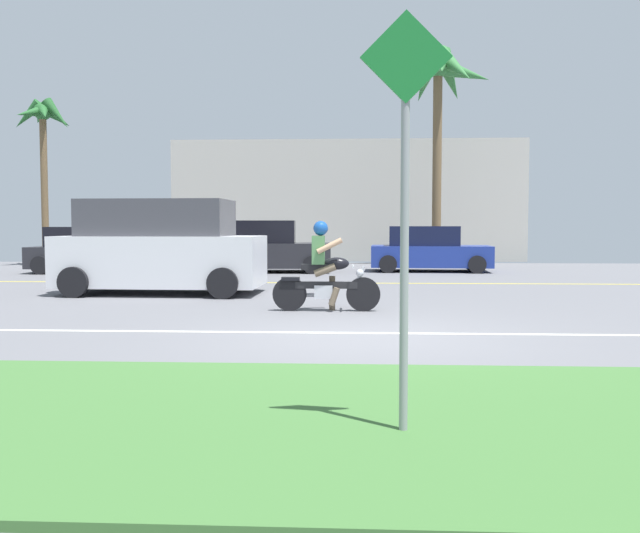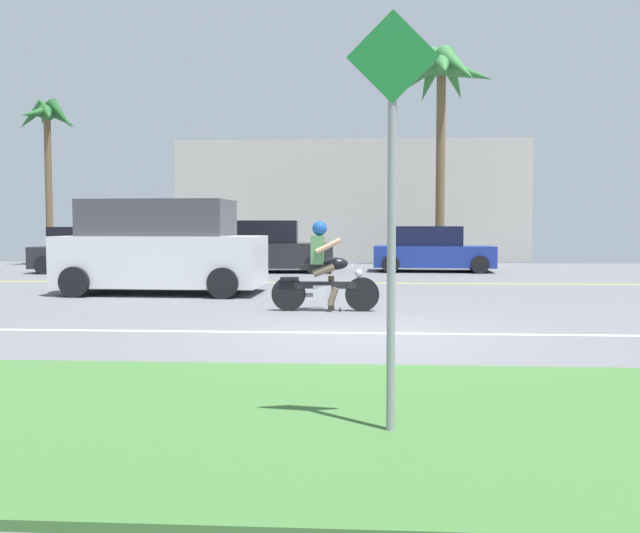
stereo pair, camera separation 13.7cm
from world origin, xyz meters
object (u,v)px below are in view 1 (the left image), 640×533
object	(u,v)px
parked_car_1	(263,248)
palm_tree_1	(437,80)
motorcyclist	(325,273)
palm_tree_0	(43,127)
parked_car_2	(428,250)
suv_nearby	(160,248)
parked_car_0	(93,251)
street_sign	(405,184)

from	to	relation	value
parked_car_1	palm_tree_1	xyz separation A→B (m)	(5.95, 3.86, 6.06)
motorcyclist	palm_tree_0	size ratio (longest dim) A/B	0.31
motorcyclist	parked_car_2	xyz separation A→B (m)	(2.89, 10.39, 0.03)
suv_nearby	parked_car_1	xyz separation A→B (m)	(1.30, 6.99, -0.22)
suv_nearby	palm_tree_0	bearing A→B (deg)	126.13
parked_car_0	parked_car_2	size ratio (longest dim) A/B	1.03
parked_car_2	palm_tree_1	distance (m)	6.99
motorcyclist	palm_tree_1	world-z (taller)	palm_tree_1
palm_tree_0	palm_tree_1	size ratio (longest dim) A/B	0.75
motorcyclist	parked_car_0	size ratio (longest dim) A/B	0.47
palm_tree_1	street_sign	size ratio (longest dim) A/B	2.78
suv_nearby	street_sign	xyz separation A→B (m)	(4.58, -9.88, 0.78)
suv_nearby	parked_car_2	bearing A→B (deg)	48.73
parked_car_0	street_sign	size ratio (longest dim) A/B	1.36
parked_car_0	street_sign	xyz separation A→B (m)	(8.61, -16.30, 1.09)
palm_tree_0	palm_tree_1	xyz separation A→B (m)	(14.32, 1.16, 1.76)
suv_nearby	palm_tree_1	xyz separation A→B (m)	(7.25, 10.85, 5.83)
palm_tree_1	suv_nearby	bearing A→B (deg)	-123.74
parked_car_0	suv_nearby	bearing A→B (deg)	-57.92
parked_car_0	parked_car_1	bearing A→B (deg)	6.12
palm_tree_0	street_sign	size ratio (longest dim) A/B	2.08
motorcyclist	parked_car_2	bearing A→B (deg)	74.45
parked_car_1	parked_car_2	bearing A→B (deg)	5.99
motorcyclist	palm_tree_0	distance (m)	17.12
motorcyclist	street_sign	size ratio (longest dim) A/B	0.64
motorcyclist	parked_car_2	distance (m)	10.79
motorcyclist	parked_car_1	distance (m)	10.13
suv_nearby	parked_car_2	distance (m)	10.05
parked_car_1	motorcyclist	bearing A→B (deg)	-76.09
parked_car_0	parked_car_2	xyz separation A→B (m)	(10.65, 1.13, 0.01)
parked_car_0	palm_tree_1	distance (m)	13.58
parked_car_0	parked_car_2	distance (m)	10.71
palm_tree_0	palm_tree_1	world-z (taller)	palm_tree_1
suv_nearby	street_sign	size ratio (longest dim) A/B	1.56
palm_tree_0	palm_tree_1	distance (m)	14.47
suv_nearby	parked_car_2	size ratio (longest dim) A/B	1.17
parked_car_1	palm_tree_1	bearing A→B (deg)	32.98
parked_car_0	palm_tree_0	world-z (taller)	palm_tree_0
parked_car_0	street_sign	world-z (taller)	street_sign
parked_car_2	street_sign	size ratio (longest dim) A/B	1.33
parked_car_0	parked_car_1	size ratio (longest dim) A/B	0.94
suv_nearby	palm_tree_1	size ratio (longest dim) A/B	0.56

